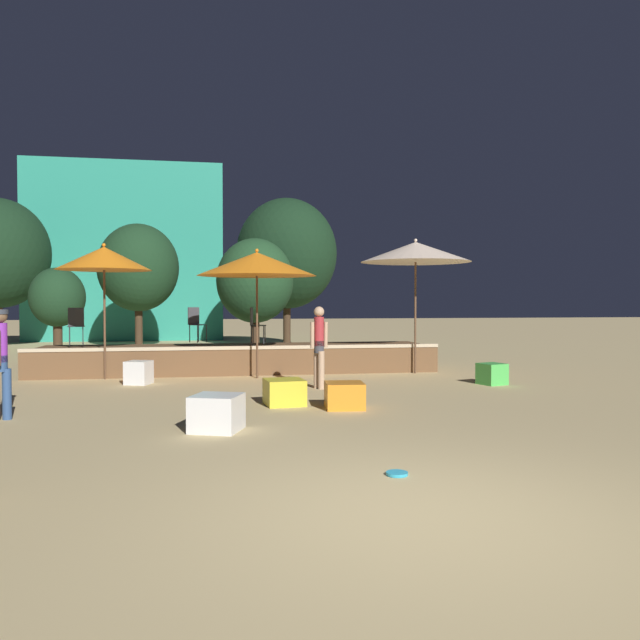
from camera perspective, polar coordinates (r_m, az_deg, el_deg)
name	(u,v)px	position (r m, az deg, el deg)	size (l,w,h in m)	color
ground_plane	(418,515)	(5.37, 8.98, -17.22)	(120.00, 120.00, 0.00)	tan
wooden_deck	(238,358)	(15.94, -7.53, -3.49)	(9.75, 2.42, 0.70)	brown
patio_umbrella_0	(104,259)	(14.83, -19.14, 5.33)	(2.09, 2.09, 3.06)	brown
patio_umbrella_1	(257,264)	(14.27, -5.79, 5.11)	(2.71, 2.71, 2.95)	brown
patio_umbrella_2	(416,252)	(15.39, 8.73, 6.15)	(2.67, 2.67, 3.28)	brown
cube_seat_0	(284,392)	(10.60, -3.28, -6.60)	(0.70, 0.70, 0.43)	yellow
cube_seat_1	(139,373)	(13.76, -16.25, -4.64)	(0.60, 0.60, 0.49)	white
cube_seat_2	(217,413)	(8.60, -9.42, -8.37)	(0.80, 0.80, 0.49)	white
cube_seat_3	(344,395)	(10.25, 2.25, -6.91)	(0.66, 0.66, 0.42)	orange
cube_seat_4	(492,374)	(13.67, 15.45, -4.77)	(0.61, 0.61, 0.45)	#4CC651
person_1	(319,345)	(12.48, -0.09, -2.29)	(0.40, 0.28, 1.65)	tan
person_2	(0,359)	(10.30, -27.18, -3.16)	(0.29, 0.44, 1.63)	#2D4C7F
bistro_chair_0	(76,322)	(16.04, -21.40, -0.21)	(0.41, 0.42, 0.90)	#2D3338
bistro_chair_1	(196,321)	(16.40, -11.30, -0.09)	(0.48, 0.48, 0.90)	#47474C
bistro_chair_2	(255,322)	(15.65, -5.99, -0.15)	(0.42, 0.41, 0.90)	#2D3338
frisbee_disc	(397,474)	(6.47, 7.05, -13.76)	(0.22, 0.22, 0.03)	#33B2D8
background_tree_0	(287,254)	(23.42, -3.06, 6.07)	(3.74, 3.74, 5.61)	#3D2B1C
background_tree_1	(138,268)	(24.26, -16.28, 4.60)	(2.97, 2.97, 4.66)	#3D2B1C
background_tree_2	(57,298)	(21.37, -22.88, 1.88)	(1.71, 1.71, 2.83)	#3D2B1C
background_tree_3	(255,281)	(20.00, -5.97, 3.57)	(2.45, 2.45, 3.77)	#3D2B1C
distant_building	(129,254)	(30.80, -17.10, 5.81)	(8.70, 3.53, 8.04)	teal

